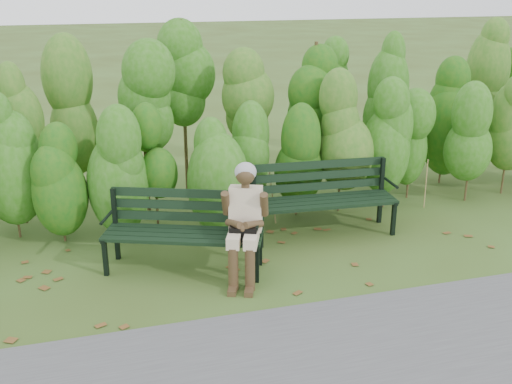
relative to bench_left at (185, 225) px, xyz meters
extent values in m
plane|color=#394618|center=(0.85, -0.21, -0.50)|extent=(80.00, 80.00, 0.00)
cylinder|color=#47381E|center=(-1.91, 1.09, -0.10)|extent=(0.03, 0.03, 0.80)
ellipsoid|color=#25690E|center=(-1.91, 1.09, 0.54)|extent=(0.64, 0.64, 1.44)
cylinder|color=#47381E|center=(-1.29, 1.09, -0.10)|extent=(0.03, 0.03, 0.80)
ellipsoid|color=#25690E|center=(-1.29, 1.09, 0.54)|extent=(0.64, 0.64, 1.44)
cylinder|color=#47381E|center=(-0.68, 1.09, -0.10)|extent=(0.03, 0.03, 0.80)
ellipsoid|color=#25690E|center=(-0.68, 1.09, 0.54)|extent=(0.64, 0.64, 1.44)
cylinder|color=#47381E|center=(-0.07, 1.09, -0.10)|extent=(0.03, 0.03, 0.80)
ellipsoid|color=#25690E|center=(-0.07, 1.09, 0.54)|extent=(0.64, 0.64, 1.44)
cylinder|color=#47381E|center=(0.54, 1.09, -0.10)|extent=(0.03, 0.03, 0.80)
ellipsoid|color=#25690E|center=(0.54, 1.09, 0.54)|extent=(0.64, 0.64, 1.44)
cylinder|color=#47381E|center=(1.15, 1.09, -0.10)|extent=(0.03, 0.03, 0.80)
ellipsoid|color=#25690E|center=(1.15, 1.09, 0.54)|extent=(0.64, 0.64, 1.44)
cylinder|color=#47381E|center=(1.76, 1.09, -0.10)|extent=(0.03, 0.03, 0.80)
ellipsoid|color=#25690E|center=(1.76, 1.09, 0.54)|extent=(0.64, 0.64, 1.44)
cylinder|color=#47381E|center=(2.38, 1.09, -0.10)|extent=(0.03, 0.03, 0.80)
ellipsoid|color=#25690E|center=(2.38, 1.09, 0.54)|extent=(0.64, 0.64, 1.44)
cylinder|color=#47381E|center=(2.99, 1.09, -0.10)|extent=(0.03, 0.03, 0.80)
ellipsoid|color=#25690E|center=(2.99, 1.09, 0.54)|extent=(0.64, 0.64, 1.44)
cylinder|color=#47381E|center=(3.60, 1.09, -0.10)|extent=(0.03, 0.03, 0.80)
ellipsoid|color=#25690E|center=(3.60, 1.09, 0.54)|extent=(0.64, 0.64, 1.44)
cylinder|color=#47381E|center=(4.21, 1.09, -0.10)|extent=(0.03, 0.03, 0.80)
ellipsoid|color=#25690E|center=(4.21, 1.09, 0.54)|extent=(0.64, 0.64, 1.44)
cylinder|color=#47381E|center=(4.82, 1.09, -0.10)|extent=(0.03, 0.03, 0.80)
ellipsoid|color=#25690E|center=(4.82, 1.09, 0.54)|extent=(0.64, 0.64, 1.44)
cylinder|color=#47381E|center=(-1.84, 2.09, 0.05)|extent=(0.04, 0.04, 1.10)
ellipsoid|color=#165914|center=(-1.84, 2.09, 0.93)|extent=(0.70, 0.70, 1.98)
cylinder|color=#47381E|center=(-1.07, 2.09, 0.05)|extent=(0.04, 0.04, 1.10)
ellipsoid|color=#165914|center=(-1.07, 2.09, 0.93)|extent=(0.70, 0.70, 1.98)
cylinder|color=#47381E|center=(-0.31, 2.09, 0.05)|extent=(0.04, 0.04, 1.10)
ellipsoid|color=#165914|center=(-0.31, 2.09, 0.93)|extent=(0.70, 0.70, 1.98)
cylinder|color=#47381E|center=(0.46, 2.09, 0.05)|extent=(0.04, 0.04, 1.10)
ellipsoid|color=#165914|center=(0.46, 2.09, 0.93)|extent=(0.70, 0.70, 1.98)
cylinder|color=#47381E|center=(1.23, 2.09, 0.05)|extent=(0.04, 0.04, 1.10)
ellipsoid|color=#165914|center=(1.23, 2.09, 0.93)|extent=(0.70, 0.70, 1.98)
cylinder|color=#47381E|center=(2.00, 2.09, 0.05)|extent=(0.04, 0.04, 1.10)
ellipsoid|color=#165914|center=(2.00, 2.09, 0.93)|extent=(0.70, 0.70, 1.98)
cylinder|color=#47381E|center=(2.77, 2.09, 0.05)|extent=(0.04, 0.04, 1.10)
ellipsoid|color=#165914|center=(2.77, 2.09, 0.93)|extent=(0.70, 0.70, 1.98)
cylinder|color=#47381E|center=(3.53, 2.09, 0.05)|extent=(0.04, 0.04, 1.10)
ellipsoid|color=#165914|center=(3.53, 2.09, 0.93)|extent=(0.70, 0.70, 1.98)
cylinder|color=#47381E|center=(4.30, 2.09, 0.05)|extent=(0.04, 0.04, 1.10)
ellipsoid|color=#165914|center=(4.30, 2.09, 0.93)|extent=(0.70, 0.70, 1.98)
cylinder|color=#47381E|center=(5.07, 2.09, 0.05)|extent=(0.04, 0.04, 1.10)
ellipsoid|color=#165914|center=(5.07, 2.09, 0.93)|extent=(0.70, 0.70, 1.98)
cube|color=brown|center=(-0.35, 0.39, -0.50)|extent=(0.11, 0.11, 0.01)
cube|color=brown|center=(2.42, -0.57, -0.50)|extent=(0.09, 0.10, 0.01)
cube|color=brown|center=(2.14, 0.05, -0.50)|extent=(0.08, 0.10, 0.01)
cube|color=brown|center=(-1.87, -0.07, -0.50)|extent=(0.10, 0.08, 0.01)
cube|color=brown|center=(3.49, -0.36, -0.50)|extent=(0.08, 0.10, 0.01)
cube|color=brown|center=(2.20, 0.06, -0.50)|extent=(0.08, 0.10, 0.01)
cube|color=brown|center=(-0.91, -0.34, -0.50)|extent=(0.11, 0.11, 0.01)
cube|color=brown|center=(-1.88, 0.13, -0.50)|extent=(0.08, 0.10, 0.01)
cube|color=brown|center=(2.49, -0.07, -0.50)|extent=(0.11, 0.11, 0.01)
cube|color=brown|center=(-1.58, 0.22, -0.50)|extent=(0.11, 0.11, 0.01)
cube|color=brown|center=(1.01, 0.78, -0.50)|extent=(0.10, 0.11, 0.01)
cube|color=brown|center=(0.96, -1.31, -0.50)|extent=(0.07, 0.09, 0.01)
cube|color=brown|center=(2.68, 0.50, -0.50)|extent=(0.07, 0.09, 0.01)
cube|color=brown|center=(-1.61, -0.27, -0.50)|extent=(0.11, 0.11, 0.01)
cube|color=brown|center=(0.96, -0.27, -0.50)|extent=(0.09, 0.11, 0.01)
cube|color=brown|center=(3.20, -0.62, -0.50)|extent=(0.11, 0.11, 0.01)
cube|color=brown|center=(0.10, -0.40, -0.50)|extent=(0.11, 0.11, 0.01)
cube|color=brown|center=(-0.98, 0.36, -0.50)|extent=(0.11, 0.11, 0.01)
cube|color=brown|center=(1.95, 0.67, -0.50)|extent=(0.11, 0.11, 0.01)
cube|color=brown|center=(3.17, 0.30, -0.50)|extent=(0.07, 0.09, 0.01)
cube|color=brown|center=(3.73, -0.21, -0.50)|extent=(0.11, 0.09, 0.01)
cube|color=brown|center=(1.91, -0.08, -0.50)|extent=(0.11, 0.11, 0.01)
cube|color=brown|center=(1.81, -1.14, -0.50)|extent=(0.11, 0.10, 0.01)
cube|color=brown|center=(-1.18, -0.52, -0.50)|extent=(0.11, 0.11, 0.01)
cube|color=brown|center=(0.50, -0.55, -0.50)|extent=(0.10, 0.09, 0.01)
cube|color=brown|center=(-1.11, -0.15, -0.50)|extent=(0.08, 0.10, 0.01)
cube|color=brown|center=(-0.19, -0.38, -0.50)|extent=(0.07, 0.09, 0.01)
cube|color=brown|center=(-0.47, -0.99, -0.50)|extent=(0.11, 0.11, 0.01)
cube|color=brown|center=(0.98, 0.21, -0.50)|extent=(0.11, 0.09, 0.01)
cube|color=brown|center=(-0.79, 0.42, -0.50)|extent=(0.11, 0.11, 0.01)
cube|color=brown|center=(-0.54, -0.70, -0.50)|extent=(0.11, 0.10, 0.01)
cube|color=black|center=(-0.10, -0.26, -0.08)|extent=(1.63, 0.71, 0.04)
cube|color=black|center=(-0.06, -0.15, -0.08)|extent=(1.63, 0.71, 0.04)
cube|color=black|center=(-0.02, -0.04, -0.08)|extent=(1.63, 0.71, 0.04)
cube|color=black|center=(0.03, 0.07, -0.08)|extent=(1.63, 0.71, 0.04)
cube|color=black|center=(0.06, 0.15, 0.03)|extent=(1.61, 0.67, 0.10)
cube|color=black|center=(0.06, 0.16, 0.16)|extent=(1.61, 0.67, 0.10)
cube|color=black|center=(0.07, 0.18, 0.29)|extent=(1.61, 0.67, 0.10)
cube|color=black|center=(-0.87, 0.02, -0.29)|extent=(0.06, 0.06, 0.43)
cube|color=black|center=(-0.72, 0.40, -0.08)|extent=(0.06, 0.06, 0.85)
cube|color=black|center=(-0.80, 0.20, -0.09)|extent=(0.22, 0.46, 0.04)
cylinder|color=black|center=(-0.81, 0.15, 0.11)|extent=(0.16, 0.34, 0.03)
cube|color=black|center=(0.65, -0.57, -0.29)|extent=(0.06, 0.06, 0.43)
cube|color=black|center=(0.80, -0.19, -0.08)|extent=(0.06, 0.06, 0.85)
cube|color=black|center=(0.72, -0.39, -0.09)|extent=(0.22, 0.46, 0.04)
cylinder|color=black|center=(0.71, -0.44, 0.11)|extent=(0.16, 0.34, 0.03)
cube|color=black|center=(1.79, 0.22, -0.06)|extent=(1.77, 0.22, 0.04)
cube|color=black|center=(1.80, 0.34, -0.06)|extent=(1.77, 0.22, 0.04)
cube|color=black|center=(1.80, 0.46, -0.06)|extent=(1.77, 0.22, 0.04)
cube|color=black|center=(1.81, 0.59, -0.06)|extent=(1.77, 0.22, 0.04)
cube|color=black|center=(1.82, 0.68, 0.05)|extent=(1.77, 0.17, 0.10)
cube|color=black|center=(1.82, 0.69, 0.18)|extent=(1.77, 0.17, 0.10)
cube|color=black|center=(1.82, 0.71, 0.32)|extent=(1.77, 0.17, 0.10)
cube|color=black|center=(0.94, 0.26, -0.28)|extent=(0.05, 0.05, 0.44)
cube|color=black|center=(0.97, 0.68, -0.06)|extent=(0.05, 0.05, 0.88)
cube|color=black|center=(0.96, 0.46, -0.08)|extent=(0.08, 0.49, 0.04)
cylinder|color=black|center=(0.95, 0.41, 0.14)|extent=(0.06, 0.37, 0.04)
cube|color=black|center=(2.63, 0.15, -0.28)|extent=(0.05, 0.05, 0.44)
cube|color=black|center=(2.66, 0.57, -0.06)|extent=(0.05, 0.05, 0.88)
cube|color=black|center=(2.64, 0.35, -0.08)|extent=(0.08, 0.49, 0.04)
cylinder|color=black|center=(2.64, 0.30, 0.14)|extent=(0.06, 0.37, 0.04)
cube|color=#CFAE99|center=(0.44, -0.50, 0.01)|extent=(0.27, 0.42, 0.12)
cube|color=#CFAE99|center=(0.60, -0.56, 0.01)|extent=(0.27, 0.42, 0.12)
cylinder|color=#46331E|center=(0.38, -0.65, -0.27)|extent=(0.14, 0.14, 0.46)
cylinder|color=#46331E|center=(0.54, -0.71, -0.27)|extent=(0.14, 0.14, 0.46)
cube|color=#46331E|center=(0.35, -0.72, -0.47)|extent=(0.15, 0.21, 0.06)
cube|color=#46331E|center=(0.51, -0.78, -0.47)|extent=(0.15, 0.21, 0.06)
cube|color=#CFAE99|center=(0.61, -0.29, 0.23)|extent=(0.41, 0.35, 0.50)
cylinder|color=#46331E|center=(0.61, -0.31, 0.49)|extent=(0.09, 0.09, 0.10)
sphere|color=#46331E|center=(0.60, -0.31, 0.61)|extent=(0.20, 0.20, 0.20)
ellipsoid|color=gray|center=(0.61, -0.29, 0.64)|extent=(0.23, 0.22, 0.21)
cylinder|color=#46331E|center=(0.40, -0.29, 0.31)|extent=(0.15, 0.22, 0.30)
cylinder|color=#46331E|center=(0.77, -0.43, 0.31)|extent=(0.15, 0.22, 0.30)
cylinder|color=#46331E|center=(0.45, -0.44, 0.13)|extent=(0.15, 0.27, 0.13)
cylinder|color=#46331E|center=(0.63, -0.51, 0.13)|extent=(0.26, 0.20, 0.13)
sphere|color=#46331E|center=(0.52, -0.53, 0.12)|extent=(0.11, 0.11, 0.11)
cube|color=black|center=(0.52, -0.52, 0.05)|extent=(0.31, 0.21, 0.15)
camera|label=1|loc=(-0.90, -5.99, 2.52)|focal=42.00mm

